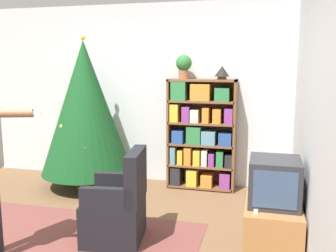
# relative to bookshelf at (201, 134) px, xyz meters

# --- Properties ---
(ground_plane) EXTENTS (14.00, 14.00, 0.00)m
(ground_plane) POSITION_rel_bookshelf_xyz_m (-0.73, -2.08, -0.78)
(ground_plane) COLOR brown
(wall_back) EXTENTS (8.00, 0.10, 2.60)m
(wall_back) POSITION_rel_bookshelf_xyz_m (-0.73, 0.25, 0.52)
(wall_back) COLOR silver
(wall_back) RESTS_ON ground_plane
(wall_right) EXTENTS (0.10, 8.00, 2.60)m
(wall_right) POSITION_rel_bookshelf_xyz_m (1.29, -2.08, 0.52)
(wall_right) COLOR silver
(wall_right) RESTS_ON ground_plane
(area_rug) EXTENTS (2.65, 1.78, 0.01)m
(area_rug) POSITION_rel_bookshelf_xyz_m (-1.03, -2.11, -0.77)
(area_rug) COLOR brown
(area_rug) RESTS_ON ground_plane
(bookshelf) EXTENTS (0.94, 0.33, 1.54)m
(bookshelf) POSITION_rel_bookshelf_xyz_m (0.00, 0.00, 0.00)
(bookshelf) COLOR brown
(bookshelf) RESTS_ON ground_plane
(tv_stand) EXTENTS (0.52, 0.78, 0.44)m
(tv_stand) POSITION_rel_bookshelf_xyz_m (0.96, -1.58, -0.56)
(tv_stand) COLOR #996638
(tv_stand) RESTS_ON ground_plane
(television) EXTENTS (0.46, 0.50, 0.43)m
(television) POSITION_rel_bookshelf_xyz_m (0.96, -1.58, -0.12)
(television) COLOR #28282D
(television) RESTS_ON tv_stand
(game_remote) EXTENTS (0.04, 0.12, 0.02)m
(game_remote) POSITION_rel_bookshelf_xyz_m (0.81, -1.82, -0.32)
(game_remote) COLOR white
(game_remote) RESTS_ON tv_stand
(christmas_tree) EXTENTS (1.27, 1.27, 2.13)m
(christmas_tree) POSITION_rel_bookshelf_xyz_m (-1.58, -0.35, 0.36)
(christmas_tree) COLOR #4C3323
(christmas_tree) RESTS_ON ground_plane
(armchair) EXTENTS (0.65, 0.64, 0.92)m
(armchair) POSITION_rel_bookshelf_xyz_m (-0.52, -1.80, -0.45)
(armchair) COLOR black
(armchair) RESTS_ON ground_plane
(potted_plant) EXTENTS (0.22, 0.22, 0.33)m
(potted_plant) POSITION_rel_bookshelf_xyz_m (-0.25, 0.01, 0.95)
(potted_plant) COLOR #935B38
(potted_plant) RESTS_ON bookshelf
(table_lamp) EXTENTS (0.20, 0.20, 0.18)m
(table_lamp) POSITION_rel_bookshelf_xyz_m (0.27, 0.01, 0.86)
(table_lamp) COLOR #473828
(table_lamp) RESTS_ON bookshelf
(book_pile_near_tree) EXTENTS (0.23, 0.16, 0.09)m
(book_pile_near_tree) POSITION_rel_bookshelf_xyz_m (-1.15, -0.63, -0.73)
(book_pile_near_tree) COLOR #843889
(book_pile_near_tree) RESTS_ON ground_plane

